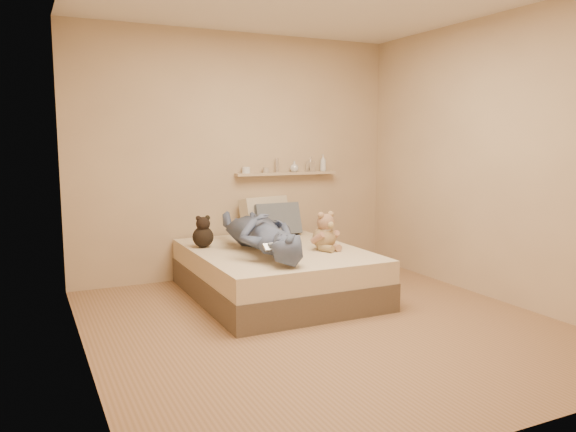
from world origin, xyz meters
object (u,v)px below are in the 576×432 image
pillow_grey (277,220)px  dark_plush (203,234)px  person (261,233)px  wall_shelf (286,174)px  pillow_cream (265,216)px  teddy_bear (325,234)px  bed (275,272)px  game_console (273,246)px

pillow_grey → dark_plush: bearing=-161.1°
person → wall_shelf: bearing=-121.1°
pillow_cream → person: (-0.44, -0.92, -0.02)m
teddy_bear → pillow_grey: (-0.07, 0.93, 0.02)m
person → teddy_bear: bearing=171.1°
pillow_grey → person: size_ratio=0.32×
bed → dark_plush: 0.79m
game_console → teddy_bear: bearing=27.4°
bed → game_console: (-0.29, -0.60, 0.38)m
teddy_bear → pillow_cream: pillow_cream is taller
dark_plush → wall_shelf: 1.36m
game_console → pillow_grey: (0.62, 1.29, 0.02)m
dark_plush → pillow_grey: (0.92, 0.32, 0.04)m
wall_shelf → dark_plush: bearing=-154.9°
pillow_cream → wall_shelf: bearing=15.0°
teddy_bear → person: person is taller
bed → game_console: game_console is taller
bed → teddy_bear: teddy_bear is taller
bed → dark_plush: size_ratio=6.11×
game_console → person: person is taller
dark_plush → person: bearing=-49.1°
dark_plush → pillow_cream: size_ratio=0.57×
wall_shelf → pillow_grey: bearing=-134.6°
dark_plush → person: person is taller
game_console → teddy_bear: (0.69, 0.36, -0.00)m
game_console → teddy_bear: teddy_bear is taller
game_console → pillow_grey: 1.43m
wall_shelf → pillow_cream: bearing=-165.0°
bed → wall_shelf: wall_shelf is taller
teddy_bear → wall_shelf: bearing=82.9°
bed → pillow_cream: 0.97m
game_console → pillow_cream: size_ratio=0.32×
pillow_cream → wall_shelf: size_ratio=0.46×
person → bed: bearing=-147.4°
pillow_cream → bed: bearing=-107.1°
person → wall_shelf: (0.73, 1.00, 0.47)m
teddy_bear → person: bearing=166.1°
wall_shelf → teddy_bear: bearing=-97.1°
pillow_cream → dark_plush: bearing=-151.7°
person → pillow_grey: bearing=-118.3°
pillow_cream → person: pillow_cream is taller
pillow_cream → pillow_grey: (0.08, -0.14, -0.03)m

